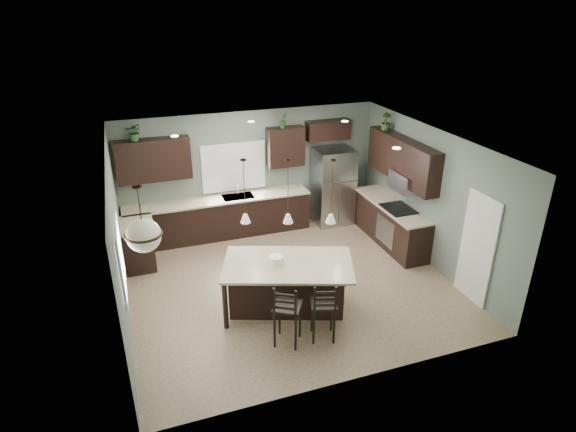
{
  "coord_description": "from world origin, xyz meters",
  "views": [
    {
      "loc": [
        -2.67,
        -7.52,
        5.1
      ],
      "look_at": [
        0.1,
        0.4,
        1.25
      ],
      "focal_mm": 30.0,
      "sensor_mm": 36.0,
      "label": 1
    }
  ],
  "objects_px": {
    "serving_dish": "(276,260)",
    "kitchen_island": "(288,286)",
    "refrigerator": "(333,186)",
    "bar_stool_center": "(287,313)",
    "plant_back_left": "(134,132)",
    "bar_stool_right": "(323,310)"
  },
  "relations": [
    {
      "from": "bar_stool_center",
      "to": "plant_back_left",
      "type": "bearing_deg",
      "value": 145.13
    },
    {
      "from": "bar_stool_center",
      "to": "plant_back_left",
      "type": "distance_m",
      "value": 5.0
    },
    {
      "from": "kitchen_island",
      "to": "bar_stool_right",
      "type": "distance_m",
      "value": 0.98
    },
    {
      "from": "refrigerator",
      "to": "plant_back_left",
      "type": "relative_size",
      "value": 4.88
    },
    {
      "from": "kitchen_island",
      "to": "bar_stool_center",
      "type": "height_order",
      "value": "bar_stool_center"
    },
    {
      "from": "serving_dish",
      "to": "plant_back_left",
      "type": "relative_size",
      "value": 0.63
    },
    {
      "from": "serving_dish",
      "to": "bar_stool_right",
      "type": "xyz_separation_m",
      "value": [
        0.46,
        -1.01,
        -0.45
      ]
    },
    {
      "from": "serving_dish",
      "to": "kitchen_island",
      "type": "bearing_deg",
      "value": -19.79
    },
    {
      "from": "bar_stool_center",
      "to": "plant_back_left",
      "type": "height_order",
      "value": "plant_back_left"
    },
    {
      "from": "kitchen_island",
      "to": "bar_stool_right",
      "type": "relative_size",
      "value": 2.03
    },
    {
      "from": "serving_dish",
      "to": "plant_back_left",
      "type": "distance_m",
      "value": 4.12
    },
    {
      "from": "bar_stool_center",
      "to": "bar_stool_right",
      "type": "xyz_separation_m",
      "value": [
        0.58,
        -0.08,
        -0.02
      ]
    },
    {
      "from": "kitchen_island",
      "to": "bar_stool_center",
      "type": "bearing_deg",
      "value": -90.11
    },
    {
      "from": "kitchen_island",
      "to": "serving_dish",
      "type": "xyz_separation_m",
      "value": [
        -0.19,
        0.07,
        0.53
      ]
    },
    {
      "from": "bar_stool_right",
      "to": "plant_back_left",
      "type": "xyz_separation_m",
      "value": [
        -2.41,
        4.27,
        2.05
      ]
    },
    {
      "from": "serving_dish",
      "to": "plant_back_left",
      "type": "height_order",
      "value": "plant_back_left"
    },
    {
      "from": "kitchen_island",
      "to": "plant_back_left",
      "type": "relative_size",
      "value": 5.81
    },
    {
      "from": "bar_stool_center",
      "to": "bar_stool_right",
      "type": "distance_m",
      "value": 0.59
    },
    {
      "from": "kitchen_island",
      "to": "plant_back_left",
      "type": "height_order",
      "value": "plant_back_left"
    },
    {
      "from": "refrigerator",
      "to": "kitchen_island",
      "type": "relative_size",
      "value": 0.84
    },
    {
      "from": "refrigerator",
      "to": "bar_stool_right",
      "type": "height_order",
      "value": "refrigerator"
    },
    {
      "from": "refrigerator",
      "to": "plant_back_left",
      "type": "distance_m",
      "value": 4.69
    }
  ]
}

